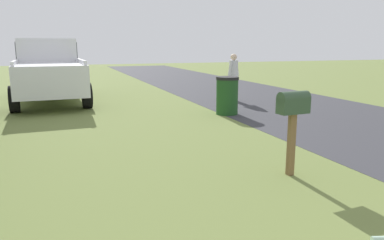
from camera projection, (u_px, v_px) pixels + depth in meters
name	position (u px, v px, depth m)	size (l,w,h in m)	color
mailbox	(293.00, 109.00, 5.34)	(0.24, 0.48, 1.24)	brown
pickup_truck	(48.00, 68.00, 12.64)	(5.66, 2.43, 2.09)	silver
trash_bin	(227.00, 95.00, 10.26)	(0.63, 0.63, 1.04)	#1E4C1E
pedestrian	(233.00, 74.00, 12.65)	(0.30, 0.51, 1.59)	#4C4238
litter_bottle_midfield_a	(383.00, 240.00, 3.62)	(0.07, 0.07, 0.22)	#B2D8BF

